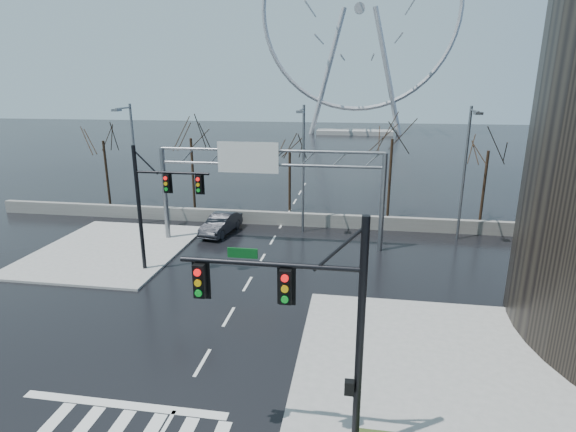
% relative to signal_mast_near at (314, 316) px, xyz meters
% --- Properties ---
extents(ground, '(260.00, 260.00, 0.00)m').
position_rel_signal_mast_near_xyz_m(ground, '(-5.14, 4.04, -4.87)').
color(ground, black).
rests_on(ground, ground).
extents(sidewalk_right_ext, '(12.00, 10.00, 0.15)m').
position_rel_signal_mast_near_xyz_m(sidewalk_right_ext, '(4.86, 6.04, -4.80)').
color(sidewalk_right_ext, gray).
rests_on(sidewalk_right_ext, ground).
extents(sidewalk_far, '(10.00, 12.00, 0.15)m').
position_rel_signal_mast_near_xyz_m(sidewalk_far, '(-16.14, 16.04, -4.80)').
color(sidewalk_far, gray).
rests_on(sidewalk_far, ground).
extents(barrier_wall, '(52.00, 0.50, 1.10)m').
position_rel_signal_mast_near_xyz_m(barrier_wall, '(-5.14, 24.04, -4.32)').
color(barrier_wall, slate).
rests_on(barrier_wall, ground).
extents(signal_mast_near, '(5.52, 0.41, 8.00)m').
position_rel_signal_mast_near_xyz_m(signal_mast_near, '(0.00, 0.00, 0.00)').
color(signal_mast_near, black).
rests_on(signal_mast_near, ground).
extents(signal_mast_far, '(4.72, 0.41, 8.00)m').
position_rel_signal_mast_near_xyz_m(signal_mast_far, '(-11.01, 13.00, -0.04)').
color(signal_mast_far, black).
rests_on(signal_mast_far, ground).
extents(sign_gantry, '(16.36, 0.40, 7.60)m').
position_rel_signal_mast_near_xyz_m(sign_gantry, '(-5.52, 19.00, 0.31)').
color(sign_gantry, slate).
rests_on(sign_gantry, ground).
extents(streetlight_left, '(0.50, 2.55, 10.00)m').
position_rel_signal_mast_near_xyz_m(streetlight_left, '(-17.14, 22.20, 1.01)').
color(streetlight_left, slate).
rests_on(streetlight_left, ground).
extents(streetlight_mid, '(0.50, 2.55, 10.00)m').
position_rel_signal_mast_near_xyz_m(streetlight_mid, '(-3.14, 22.20, 1.01)').
color(streetlight_mid, slate).
rests_on(streetlight_mid, ground).
extents(streetlight_right, '(0.50, 2.55, 10.00)m').
position_rel_signal_mast_near_xyz_m(streetlight_right, '(8.86, 22.20, 1.01)').
color(streetlight_right, slate).
rests_on(streetlight_right, ground).
extents(tree_far_left, '(3.50, 3.50, 7.00)m').
position_rel_signal_mast_near_xyz_m(tree_far_left, '(-23.14, 28.04, 0.70)').
color(tree_far_left, black).
rests_on(tree_far_left, ground).
extents(tree_left, '(3.75, 3.75, 7.50)m').
position_rel_signal_mast_near_xyz_m(tree_left, '(-14.14, 27.54, 1.10)').
color(tree_left, black).
rests_on(tree_left, ground).
extents(tree_center, '(3.25, 3.25, 6.50)m').
position_rel_signal_mast_near_xyz_m(tree_center, '(-5.14, 28.54, 0.30)').
color(tree_center, black).
rests_on(tree_center, ground).
extents(tree_right, '(3.90, 3.90, 7.80)m').
position_rel_signal_mast_near_xyz_m(tree_right, '(3.86, 27.54, 1.34)').
color(tree_right, black).
rests_on(tree_right, ground).
extents(tree_far_right, '(3.40, 3.40, 6.80)m').
position_rel_signal_mast_near_xyz_m(tree_far_right, '(11.86, 28.04, 0.54)').
color(tree_far_right, black).
rests_on(tree_far_right, ground).
extents(ferris_wheel, '(45.00, 6.00, 50.91)m').
position_rel_signal_mast_near_xyz_m(ferris_wheel, '(-0.14, 99.04, 21.26)').
color(ferris_wheel, gray).
rests_on(ferris_wheel, ground).
extents(car, '(2.44, 5.00, 1.58)m').
position_rel_signal_mast_near_xyz_m(car, '(-9.53, 21.04, -4.08)').
color(car, black).
rests_on(car, ground).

